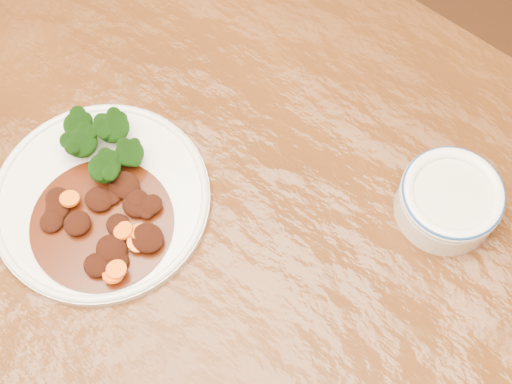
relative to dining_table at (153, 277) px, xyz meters
The scene contains 6 objects.
ground 0.67m from the dining_table, ahead, with size 4.00×4.00×0.00m, color #452A11.
dining_table is the anchor object (origin of this frame).
dinner_plate 0.11m from the dining_table, 166.32° to the left, with size 0.23×0.23×0.01m.
broccoli_florets 0.16m from the dining_table, 149.67° to the left, with size 0.10×0.08×0.04m.
mince_stew 0.11m from the dining_table, behind, with size 0.15×0.15×0.02m.
dip_bowl 0.33m from the dining_table, 45.06° to the left, with size 0.11×0.11×0.05m.
Camera 1 is at (0.24, -0.13, 1.44)m, focal length 50.00 mm.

